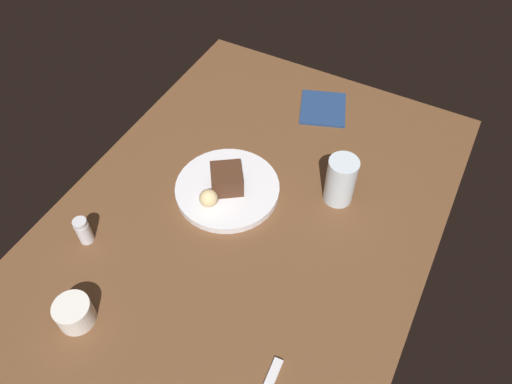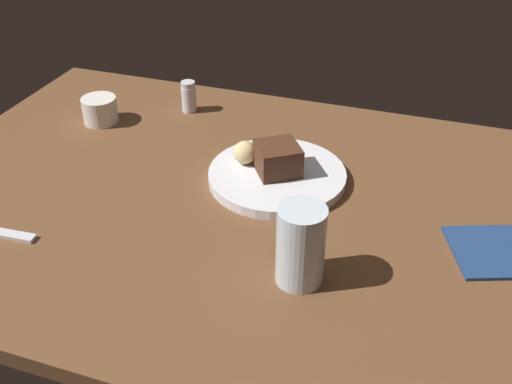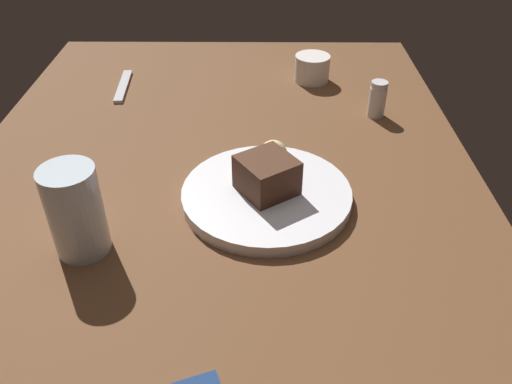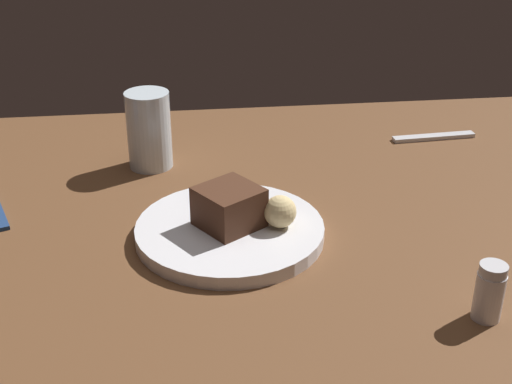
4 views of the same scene
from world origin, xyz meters
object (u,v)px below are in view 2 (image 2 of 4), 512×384
chocolate_cake_slice (278,159)px  folded_napkin (498,251)px  dessert_plate (277,176)px  salt_shaker (189,97)px  coffee_cup (100,110)px  bread_roll (245,152)px  water_glass (301,245)px

chocolate_cake_slice → folded_napkin: 39.74cm
dessert_plate → folded_napkin: size_ratio=1.78×
dessert_plate → salt_shaker: bearing=142.0°
folded_napkin → coffee_cup: bearing=166.9°
chocolate_cake_slice → bread_roll: chocolate_cake_slice is taller
dessert_plate → bread_roll: bearing=170.8°
bread_roll → dessert_plate: bearing=-9.2°
salt_shaker → folded_napkin: (65.40, -29.94, -3.12)cm
chocolate_cake_slice → water_glass: water_glass is taller
water_glass → folded_napkin: water_glass is taller
dessert_plate → coffee_cup: bearing=166.7°
water_glass → bread_roll: bearing=124.3°
chocolate_cake_slice → coffee_cup: chocolate_cake_slice is taller
dessert_plate → bread_roll: (-6.60, 1.07, 3.10)cm
salt_shaker → coffee_cup: (-15.91, -10.96, -0.63)cm
water_glass → coffee_cup: size_ratio=1.69×
bread_roll → chocolate_cake_slice: bearing=-9.1°
bread_roll → water_glass: size_ratio=0.35×
chocolate_cake_slice → bread_roll: size_ratio=1.71×
dessert_plate → salt_shaker: (-26.88, 21.03, 2.49)cm
water_glass → coffee_cup: bearing=147.3°
dessert_plate → water_glass: bearing=-66.2°
water_glass → coffee_cup: (-53.52, 34.42, -3.46)cm
bread_roll → coffee_cup: 37.31cm
dessert_plate → coffee_cup: 43.99cm
dessert_plate → water_glass: 27.14cm
folded_napkin → water_glass: bearing=-150.9°
salt_shaker → coffee_cup: size_ratio=0.94×
water_glass → coffee_cup: 63.73cm
water_glass → folded_napkin: size_ratio=0.88×
dessert_plate → salt_shaker: 34.22cm
salt_shaker → dessert_plate: bearing=-38.0°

